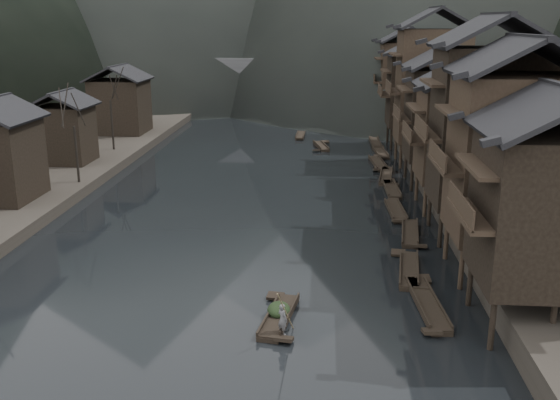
{
  "coord_description": "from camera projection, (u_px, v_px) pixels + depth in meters",
  "views": [
    {
      "loc": [
        6.12,
        -37.66,
        15.09
      ],
      "look_at": [
        2.97,
        5.91,
        2.5
      ],
      "focal_mm": 40.0,
      "sensor_mm": 36.0,
      "label": 1
    }
  ],
  "objects": [
    {
      "name": "hero_sampan",
      "position": [
        279.0,
        316.0,
        32.62
      ],
      "size": [
        1.93,
        5.62,
        0.44
      ],
      "color": "black",
      "rests_on": "water"
    },
    {
      "name": "stone_bridge",
      "position": [
        290.0,
        80.0,
        108.29
      ],
      "size": [
        40.0,
        6.0,
        9.0
      ],
      "color": "#4C4C4F",
      "rests_on": "ground"
    },
    {
      "name": "bamboo_pole",
      "position": [
        287.0,
        268.0,
        29.77
      ],
      "size": [
        0.78,
        2.66,
        3.35
      ],
      "primitive_type": "cylinder",
      "rotation": [
        0.68,
        0.0,
        -0.27
      ],
      "color": "#8C7A51",
      "rests_on": "boatman"
    },
    {
      "name": "left_houses",
      "position": [
        47.0,
        123.0,
        59.83
      ],
      "size": [
        8.1,
        53.2,
        8.73
      ],
      "color": "black",
      "rests_on": "left_bank"
    },
    {
      "name": "boatman",
      "position": [
        283.0,
        315.0,
        30.47
      ],
      "size": [
        0.7,
        0.69,
        1.63
      ],
      "primitive_type": "imported",
      "rotation": [
        0.0,
        0.0,
        2.37
      ],
      "color": "#5D5D5F",
      "rests_on": "hero_sampan"
    },
    {
      "name": "moored_sampans",
      "position": [
        383.0,
        173.0,
        63.22
      ],
      "size": [
        2.92,
        67.84,
        0.47
      ],
      "color": "black",
      "rests_on": "water"
    },
    {
      "name": "midriver_boats",
      "position": [
        311.0,
        141.0,
        80.34
      ],
      "size": [
        4.5,
        13.0,
        0.45
      ],
      "color": "black",
      "rests_on": "water"
    },
    {
      "name": "water",
      "position": [
        228.0,
        261.0,
        40.7
      ],
      "size": [
        300.0,
        300.0,
        0.0
      ],
      "primitive_type": "plane",
      "color": "black",
      "rests_on": "ground"
    },
    {
      "name": "left_bank",
      "position": [
        9.0,
        136.0,
        81.29
      ],
      "size": [
        40.0,
        200.0,
        1.2
      ],
      "primitive_type": "cube",
      "color": "#2D2823",
      "rests_on": "ground"
    },
    {
      "name": "stilt_houses",
      "position": [
        450.0,
        92.0,
        55.86
      ],
      "size": [
        9.0,
        67.6,
        16.69
      ],
      "color": "black",
      "rests_on": "ground"
    },
    {
      "name": "right_bank",
      "position": [
        560.0,
        141.0,
        76.36
      ],
      "size": [
        40.0,
        200.0,
        1.8
      ],
      "primitive_type": "cube",
      "color": "#2D2823",
      "rests_on": "ground"
    },
    {
      "name": "cargo_heap",
      "position": [
        279.0,
        304.0,
        32.7
      ],
      "size": [
        1.22,
        1.6,
        0.73
      ],
      "primitive_type": "ellipsoid",
      "color": "black",
      "rests_on": "hero_sampan"
    },
    {
      "name": "bare_trees",
      "position": [
        55.0,
        124.0,
        53.4
      ],
      "size": [
        4.0,
        43.71,
        7.99
      ],
      "color": "black",
      "rests_on": "left_bank"
    }
  ]
}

